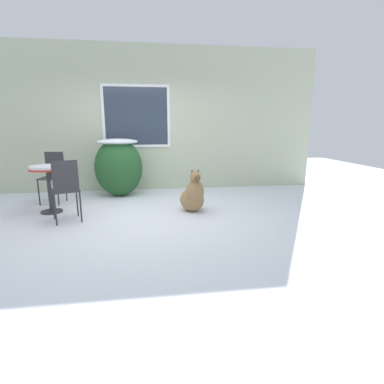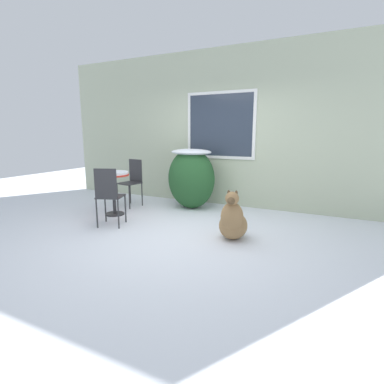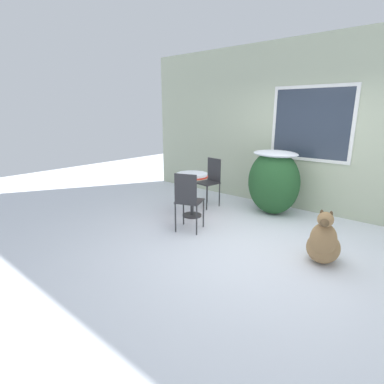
{
  "view_description": "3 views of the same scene",
  "coord_description": "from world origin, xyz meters",
  "px_view_note": "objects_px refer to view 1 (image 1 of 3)",
  "views": [
    {
      "loc": [
        0.11,
        -4.74,
        1.46
      ],
      "look_at": [
        0.84,
        0.25,
        0.33
      ],
      "focal_mm": 28.0,
      "sensor_mm": 36.0,
      "label": 1
    },
    {
      "loc": [
        2.15,
        -3.71,
        1.51
      ],
      "look_at": [
        0.0,
        0.6,
        0.55
      ],
      "focal_mm": 28.0,
      "sensor_mm": 36.0,
      "label": 2
    },
    {
      "loc": [
        1.81,
        -3.51,
        1.88
      ],
      "look_at": [
        -1.56,
        0.49,
        0.46
      ],
      "focal_mm": 28.0,
      "sensor_mm": 36.0,
      "label": 3
    }
  ],
  "objects_px": {
    "patio_chair_far_side": "(66,188)",
    "patio_table": "(48,175)",
    "patio_chair_near_table": "(53,175)",
    "dog": "(193,196)"
  },
  "relations": [
    {
      "from": "patio_chair_far_side",
      "to": "patio_table",
      "type": "bearing_deg",
      "value": -75.29
    },
    {
      "from": "patio_chair_near_table",
      "to": "patio_chair_far_side",
      "type": "bearing_deg",
      "value": -58.05
    },
    {
      "from": "patio_table",
      "to": "dog",
      "type": "distance_m",
      "value": 2.46
    },
    {
      "from": "patio_table",
      "to": "patio_chair_far_side",
      "type": "distance_m",
      "value": 0.74
    },
    {
      "from": "patio_table",
      "to": "dog",
      "type": "bearing_deg",
      "value": -7.0
    },
    {
      "from": "patio_chair_far_side",
      "to": "dog",
      "type": "height_order",
      "value": "patio_chair_far_side"
    },
    {
      "from": "patio_table",
      "to": "patio_chair_near_table",
      "type": "xyz_separation_m",
      "value": [
        -0.14,
        0.73,
        -0.11
      ]
    },
    {
      "from": "patio_chair_near_table",
      "to": "patio_chair_far_side",
      "type": "xyz_separation_m",
      "value": [
        0.57,
        -1.32,
        0.0
      ]
    },
    {
      "from": "patio_table",
      "to": "patio_chair_near_table",
      "type": "bearing_deg",
      "value": 101.12
    },
    {
      "from": "patio_chair_near_table",
      "to": "dog",
      "type": "relative_size",
      "value": 1.3
    }
  ]
}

